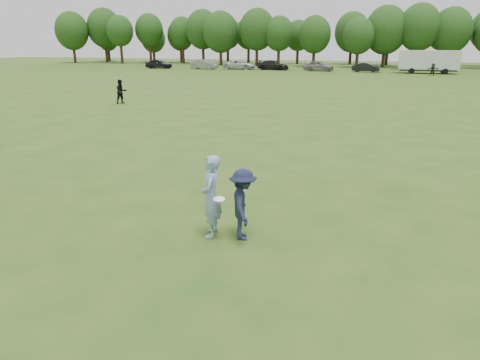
{
  "coord_description": "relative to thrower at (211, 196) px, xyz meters",
  "views": [
    {
      "loc": [
        2.5,
        -8.41,
        4.42
      ],
      "look_at": [
        -0.6,
        1.32,
        1.1
      ],
      "focal_mm": 32.0,
      "sensor_mm": 36.0,
      "label": 1
    }
  ],
  "objects": [
    {
      "name": "car_f",
      "position": [
        1.4,
        60.27,
        -0.32
      ],
      "size": [
        4.12,
        1.75,
        1.32
      ],
      "primitive_type": "imported",
      "rotation": [
        0.0,
        0.0,
        1.48
      ],
      "color": "black",
      "rests_on": "ground"
    },
    {
      "name": "disc_in_play",
      "position": [
        0.31,
        -0.3,
        0.07
      ],
      "size": [
        0.31,
        0.31,
        0.06
      ],
      "color": "white",
      "rests_on": "ground"
    },
    {
      "name": "player_far_d",
      "position": [
        10.24,
        55.61,
        -0.16
      ],
      "size": [
        1.55,
        0.58,
        1.64
      ],
      "primitive_type": "imported",
      "rotation": [
        0.0,
        0.0,
        0.07
      ],
      "color": "#282828",
      "rests_on": "ground"
    },
    {
      "name": "car_c",
      "position": [
        -18.84,
        61.08,
        -0.24
      ],
      "size": [
        5.39,
        2.59,
        1.48
      ],
      "primitive_type": "imported",
      "rotation": [
        0.0,
        0.0,
        1.6
      ],
      "color": "silver",
      "rests_on": "ground"
    },
    {
      "name": "defender",
      "position": [
        0.76,
        0.06,
        -0.14
      ],
      "size": [
        0.96,
        1.24,
        1.69
      ],
      "primitive_type": "imported",
      "rotation": [
        0.0,
        0.0,
        1.92
      ],
      "color": "#1A213A",
      "rests_on": "ground"
    },
    {
      "name": "treeline",
      "position": [
        3.79,
        76.61,
        5.28
      ],
      "size": [
        130.35,
        18.39,
        11.74
      ],
      "color": "#332114",
      "rests_on": "ground"
    },
    {
      "name": "ground",
      "position": [
        0.98,
        -0.29,
        -0.98
      ],
      "size": [
        200.0,
        200.0,
        0.0
      ],
      "primitive_type": "plane",
      "color": "#265016",
      "rests_on": "ground"
    },
    {
      "name": "car_d",
      "position": [
        -13.14,
        61.14,
        -0.24
      ],
      "size": [
        5.34,
        2.67,
        1.49
      ],
      "primitive_type": "imported",
      "rotation": [
        0.0,
        0.0,
        1.46
      ],
      "color": "black",
      "rests_on": "ground"
    },
    {
      "name": "car_e",
      "position": [
        -5.71,
        60.46,
        -0.2
      ],
      "size": [
        4.73,
        2.16,
        1.57
      ],
      "primitive_type": "imported",
      "rotation": [
        0.0,
        0.0,
        1.5
      ],
      "color": "slate",
      "rests_on": "ground"
    },
    {
      "name": "thrower",
      "position": [
        0.0,
        0.0,
        0.0
      ],
      "size": [
        0.62,
        0.8,
        1.97
      ],
      "primitive_type": "imported",
      "rotation": [
        0.0,
        0.0,
        -1.35
      ],
      "color": "#829DC9",
      "rests_on": "ground"
    },
    {
      "name": "player_far_a",
      "position": [
        -14.6,
        19.12,
        -0.1
      ],
      "size": [
        1.04,
        1.08,
        1.76
      ],
      "primitive_type": "imported",
      "rotation": [
        0.0,
        0.0,
        0.96
      ],
      "color": "black",
      "rests_on": "ground"
    },
    {
      "name": "car_a",
      "position": [
        -32.6,
        58.91,
        -0.22
      ],
      "size": [
        4.64,
        2.23,
        1.53
      ],
      "primitive_type": "imported",
      "rotation": [
        0.0,
        0.0,
        1.67
      ],
      "color": "black",
      "rests_on": "ground"
    },
    {
      "name": "cargo_trailer",
      "position": [
        9.97,
        59.84,
        0.79
      ],
      "size": [
        9.0,
        2.75,
        3.2
      ],
      "color": "silver",
      "rests_on": "ground"
    },
    {
      "name": "car_b",
      "position": [
        -24.69,
        59.74,
        -0.22
      ],
      "size": [
        4.68,
        1.83,
        1.52
      ],
      "primitive_type": "imported",
      "rotation": [
        0.0,
        0.0,
        1.52
      ],
      "color": "slate",
      "rests_on": "ground"
    }
  ]
}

